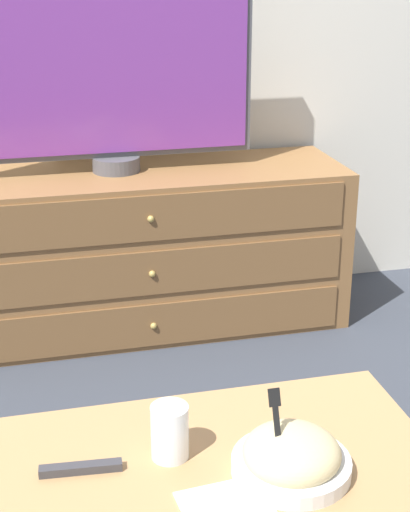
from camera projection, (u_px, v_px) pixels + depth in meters
name	position (u px, v px, depth m)	size (l,w,h in m)	color
ground_plane	(126.00, 296.00, 3.34)	(12.00, 12.00, 0.00)	#383D47
dresser	(141.00, 250.00, 2.99)	(1.54, 0.49, 0.62)	olive
tv	(112.00, 73.00, 2.76)	(1.01, 0.18, 0.69)	#515156
coffee_table	(203.00, 494.00, 1.58)	(0.98, 0.59, 0.41)	tan
takeout_bowl	(291.00, 457.00, 1.54)	(0.24, 0.24, 0.18)	silver
drink_cup	(170.00, 435.00, 1.59)	(0.08, 0.08, 0.12)	white
napkin	(229.00, 511.00, 1.45)	(0.18, 0.18, 0.00)	white
remote_control	(81.00, 468.00, 1.56)	(0.17, 0.04, 0.02)	#38383D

